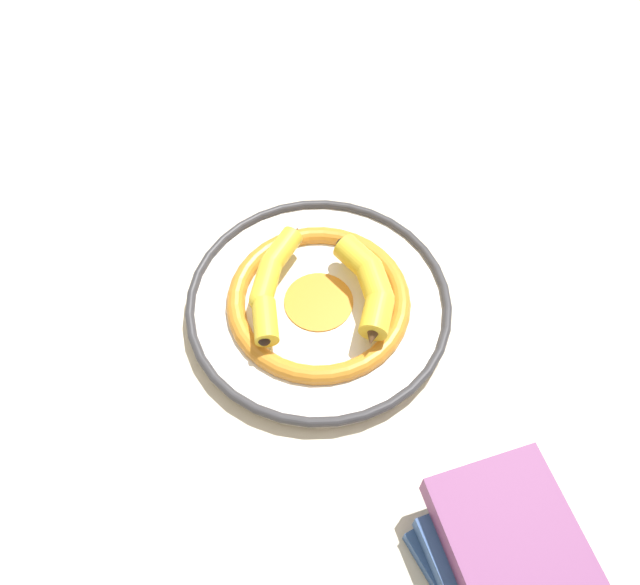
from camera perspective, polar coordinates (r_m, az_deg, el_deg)
The scene contains 5 objects.
ground_plane at distance 0.87m, azimuth -1.34°, elevation -0.72°, with size 2.80×2.80×0.00m, color beige.
decorative_bowl at distance 0.85m, azimuth 0.00°, elevation -0.79°, with size 0.36×0.36×0.03m.
banana_a at distance 0.83m, azimuth -4.53°, elevation 1.11°, with size 0.18×0.10×0.03m.
banana_b at distance 0.82m, azimuth 4.62°, elevation 0.51°, with size 0.13×0.14×0.04m.
book_stack at distance 0.72m, azimuth 17.01°, elevation -23.32°, with size 0.23×0.25×0.08m.
Camera 1 is at (-0.36, -0.30, 0.73)m, focal length 35.00 mm.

